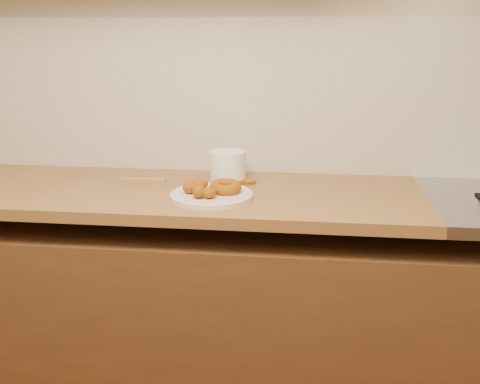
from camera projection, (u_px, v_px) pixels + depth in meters
name	position (u px, v px, depth m)	size (l,w,h in m)	color
wall_back	(288.00, 58.00, 2.15)	(4.00, 0.02, 2.70)	tan
base_cabinet	(278.00, 322.00, 2.12)	(3.60, 0.60, 0.77)	#57351D
butcher_block	(104.00, 191.00, 2.06)	(2.30, 0.62, 0.04)	olive
backsplash	(287.00, 97.00, 2.18)	(3.60, 0.02, 0.60)	beige
donut_plate	(212.00, 196.00, 1.91)	(0.28, 0.28, 0.02)	beige
ring_donut	(225.00, 187.00, 1.92)	(0.11, 0.11, 0.04)	#934F0D
fried_dough_chunks	(199.00, 188.00, 1.89)	(0.14, 0.18, 0.05)	#934F0D
plastic_tub	(228.00, 166.00, 2.13)	(0.13, 0.13, 0.11)	white
tub_lid	(228.00, 171.00, 2.27)	(0.11, 0.11, 0.01)	white
brass_jar_lid	(247.00, 181.00, 2.10)	(0.07, 0.07, 0.01)	#B06E1F
wooden_utensil	(142.00, 180.00, 2.11)	(0.18, 0.02, 0.01)	olive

